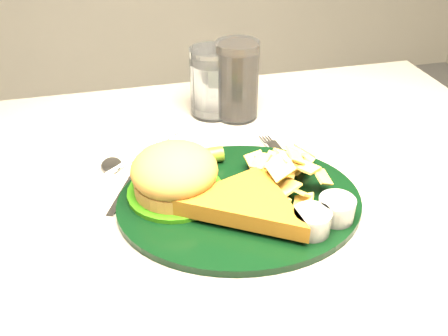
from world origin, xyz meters
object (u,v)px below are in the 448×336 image
Objects in this scene: water_glass at (212,82)px; fork_napkin at (284,168)px; dinner_plate at (240,182)px; cola_glass at (237,81)px.

fork_napkin is at bearing -73.05° from water_glass.
dinner_plate is 2.37× the size of fork_napkin.
dinner_plate is 2.41× the size of cola_glass.
dinner_plate is 2.73× the size of water_glass.
cola_glass reaches higher than dinner_plate.
dinner_plate is at bearing -104.18° from cola_glass.
cola_glass is at bearing -28.21° from water_glass.
water_glass is at bearing 92.02° from dinner_plate.
water_glass is at bearing 151.79° from cola_glass.
water_glass reaches higher than dinner_plate.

